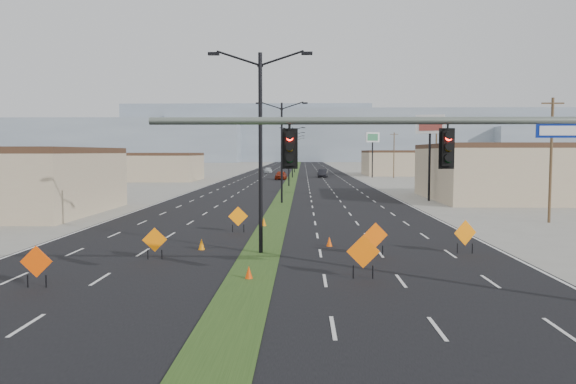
{
  "coord_description": "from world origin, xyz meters",
  "views": [
    {
      "loc": [
        2.12,
        -15.95,
        5.11
      ],
      "look_at": [
        1.4,
        10.82,
        3.2
      ],
      "focal_mm": 35.0,
      "sensor_mm": 36.0,
      "label": 1
    }
  ],
  "objects_px": {
    "streetlight_5": "(296,151)",
    "construction_sign_4": "(363,253)",
    "streetlight_2": "(289,150)",
    "construction_sign_3": "(375,236)",
    "cone_2": "(329,242)",
    "pole_sign_east_far": "(373,141)",
    "streetlight_1": "(282,149)",
    "streetlight_3": "(292,151)",
    "pole_sign_east_near": "(430,131)",
    "streetlight_6": "(297,151)",
    "construction_sign_2": "(238,217)",
    "car_mid": "(323,173)",
    "construction_sign_1": "(155,241)",
    "construction_sign_5": "(465,234)",
    "cone_0": "(202,244)",
    "car_left": "(281,175)",
    "cone_3": "(264,222)",
    "cone_1": "(249,273)",
    "streetlight_4": "(295,151)",
    "signal_mast": "(506,162)",
    "car_far": "(268,170)",
    "construction_sign_0": "(36,263)",
    "streetlight_0": "(260,146)"
  },
  "relations": [
    {
      "from": "streetlight_5",
      "to": "construction_sign_4",
      "type": "distance_m",
      "value": 145.73
    },
    {
      "from": "streetlight_2",
      "to": "construction_sign_3",
      "type": "bearing_deg",
      "value": -84.24
    },
    {
      "from": "cone_2",
      "to": "pole_sign_east_far",
      "type": "distance_m",
      "value": 84.47
    },
    {
      "from": "streetlight_1",
      "to": "streetlight_3",
      "type": "relative_size",
      "value": 1.0
    },
    {
      "from": "construction_sign_3",
      "to": "pole_sign_east_near",
      "type": "distance_m",
      "value": 33.56
    },
    {
      "from": "streetlight_6",
      "to": "streetlight_2",
      "type": "bearing_deg",
      "value": -90.0
    },
    {
      "from": "construction_sign_2",
      "to": "pole_sign_east_near",
      "type": "distance_m",
      "value": 30.02
    },
    {
      "from": "streetlight_1",
      "to": "construction_sign_4",
      "type": "relative_size",
      "value": 5.59
    },
    {
      "from": "car_mid",
      "to": "construction_sign_1",
      "type": "distance_m",
      "value": 88.52
    },
    {
      "from": "construction_sign_5",
      "to": "cone_0",
      "type": "relative_size",
      "value": 2.87
    },
    {
      "from": "car_left",
      "to": "cone_3",
      "type": "relative_size",
      "value": 7.72
    },
    {
      "from": "streetlight_1",
      "to": "streetlight_3",
      "type": "bearing_deg",
      "value": 90.0
    },
    {
      "from": "cone_1",
      "to": "pole_sign_east_far",
      "type": "height_order",
      "value": "pole_sign_east_far"
    },
    {
      "from": "streetlight_1",
      "to": "pole_sign_east_far",
      "type": "height_order",
      "value": "streetlight_1"
    },
    {
      "from": "streetlight_3",
      "to": "cone_3",
      "type": "height_order",
      "value": "streetlight_3"
    },
    {
      "from": "streetlight_3",
      "to": "car_left",
      "type": "relative_size",
      "value": 2.07
    },
    {
      "from": "streetlight_1",
      "to": "construction_sign_2",
      "type": "relative_size",
      "value": 6.04
    },
    {
      "from": "cone_2",
      "to": "construction_sign_1",
      "type": "bearing_deg",
      "value": -155.26
    },
    {
      "from": "cone_3",
      "to": "pole_sign_east_near",
      "type": "xyz_separation_m",
      "value": [
        15.91,
        20.8,
        6.99
      ]
    },
    {
      "from": "car_left",
      "to": "construction_sign_5",
      "type": "bearing_deg",
      "value": -77.4
    },
    {
      "from": "cone_3",
      "to": "streetlight_5",
      "type": "bearing_deg",
      "value": 89.75
    },
    {
      "from": "cone_3",
      "to": "construction_sign_4",
      "type": "bearing_deg",
      "value": -72.1
    },
    {
      "from": "construction_sign_2",
      "to": "streetlight_4",
      "type": "bearing_deg",
      "value": 78.35
    },
    {
      "from": "streetlight_6",
      "to": "construction_sign_5",
      "type": "height_order",
      "value": "streetlight_6"
    },
    {
      "from": "signal_mast",
      "to": "car_far",
      "type": "distance_m",
      "value": 120.46
    },
    {
      "from": "streetlight_3",
      "to": "construction_sign_3",
      "type": "height_order",
      "value": "streetlight_3"
    },
    {
      "from": "streetlight_2",
      "to": "construction_sign_5",
      "type": "xyz_separation_m",
      "value": [
        10.27,
        -55.82,
        -4.41
      ]
    },
    {
      "from": "construction_sign_4",
      "to": "cone_1",
      "type": "xyz_separation_m",
      "value": [
        -4.59,
        -0.23,
        -0.78
      ]
    },
    {
      "from": "streetlight_3",
      "to": "car_mid",
      "type": "xyz_separation_m",
      "value": [
        6.18,
        2.06,
        -4.6
      ]
    },
    {
      "from": "signal_mast",
      "to": "cone_1",
      "type": "distance_m",
      "value": 10.57
    },
    {
      "from": "streetlight_3",
      "to": "car_left",
      "type": "bearing_deg",
      "value": -104.23
    },
    {
      "from": "construction_sign_3",
      "to": "cone_2",
      "type": "height_order",
      "value": "construction_sign_3"
    },
    {
      "from": "streetlight_2",
      "to": "construction_sign_2",
      "type": "distance_m",
      "value": 48.88
    },
    {
      "from": "streetlight_1",
      "to": "construction_sign_0",
      "type": "relative_size",
      "value": 6.24
    },
    {
      "from": "streetlight_1",
      "to": "streetlight_6",
      "type": "xyz_separation_m",
      "value": [
        0.0,
        140.0,
        0.0
      ]
    },
    {
      "from": "construction_sign_3",
      "to": "pole_sign_east_far",
      "type": "distance_m",
      "value": 86.71
    },
    {
      "from": "signal_mast",
      "to": "construction_sign_1",
      "type": "relative_size",
      "value": 10.61
    },
    {
      "from": "streetlight_1",
      "to": "cone_1",
      "type": "distance_m",
      "value": 34.21
    },
    {
      "from": "construction_sign_2",
      "to": "construction_sign_5",
      "type": "xyz_separation_m",
      "value": [
        12.27,
        -7.18,
        0.03
      ]
    },
    {
      "from": "streetlight_1",
      "to": "cone_2",
      "type": "relative_size",
      "value": 18.35
    },
    {
      "from": "construction_sign_2",
      "to": "car_left",
      "type": "bearing_deg",
      "value": 79.45
    },
    {
      "from": "cone_1",
      "to": "pole_sign_east_far",
      "type": "xyz_separation_m",
      "value": [
        16.13,
        91.2,
        7.1
      ]
    },
    {
      "from": "streetlight_3",
      "to": "cone_1",
      "type": "bearing_deg",
      "value": -90.03
    },
    {
      "from": "streetlight_3",
      "to": "streetlight_0",
      "type": "bearing_deg",
      "value": -90.0
    },
    {
      "from": "streetlight_1",
      "to": "streetlight_3",
      "type": "height_order",
      "value": "same"
    },
    {
      "from": "construction_sign_0",
      "to": "streetlight_1",
      "type": "bearing_deg",
      "value": 74.82
    },
    {
      "from": "construction_sign_4",
      "to": "cone_3",
      "type": "relative_size",
      "value": 2.85
    },
    {
      "from": "signal_mast",
      "to": "construction_sign_2",
      "type": "bearing_deg",
      "value": 121.29
    },
    {
      "from": "streetlight_6",
      "to": "car_mid",
      "type": "xyz_separation_m",
      "value": [
        6.18,
        -81.94,
        -4.6
      ]
    },
    {
      "from": "construction_sign_5",
      "to": "cone_3",
      "type": "height_order",
      "value": "construction_sign_5"
    }
  ]
}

